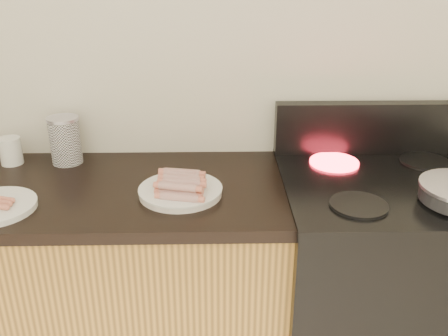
{
  "coord_description": "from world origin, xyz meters",
  "views": [
    {
      "loc": [
        0.17,
        0.15,
        1.64
      ],
      "look_at": [
        0.2,
        1.62,
        0.99
      ],
      "focal_mm": 40.0,
      "sensor_mm": 36.0,
      "label": 1
    }
  ],
  "objects_px": {
    "canister": "(65,140)",
    "main_plate": "(181,192)",
    "stove": "(378,292)",
    "mug": "(11,151)"
  },
  "relations": [
    {
      "from": "main_plate",
      "to": "mug",
      "type": "bearing_deg",
      "value": 157.05
    },
    {
      "from": "stove",
      "to": "mug",
      "type": "relative_size",
      "value": 8.99
    },
    {
      "from": "stove",
      "to": "canister",
      "type": "distance_m",
      "value": 1.31
    },
    {
      "from": "stove",
      "to": "main_plate",
      "type": "height_order",
      "value": "main_plate"
    },
    {
      "from": "canister",
      "to": "mug",
      "type": "bearing_deg",
      "value": -178.43
    },
    {
      "from": "canister",
      "to": "mug",
      "type": "xyz_separation_m",
      "value": [
        -0.21,
        -0.01,
        -0.04
      ]
    },
    {
      "from": "stove",
      "to": "main_plate",
      "type": "distance_m",
      "value": 0.86
    },
    {
      "from": "canister",
      "to": "main_plate",
      "type": "bearing_deg",
      "value": -32.34
    },
    {
      "from": "stove",
      "to": "main_plate",
      "type": "relative_size",
      "value": 3.36
    },
    {
      "from": "canister",
      "to": "mug",
      "type": "height_order",
      "value": "canister"
    }
  ]
}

